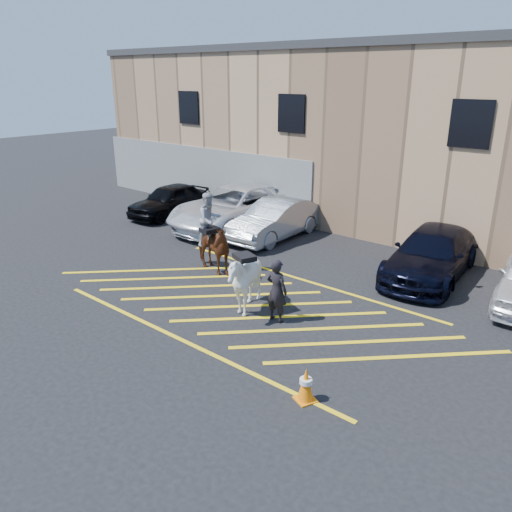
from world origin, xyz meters
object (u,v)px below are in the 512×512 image
Objects in this scene: car_black_suv at (170,200)px; handler at (277,291)px; saddled_white at (245,281)px; mounted_bay at (210,241)px; car_silver_sedan at (275,220)px; car_blue_suv at (432,254)px; traffic_cone at (306,384)px; car_white_pickup at (235,207)px.

handler is (10.10, -5.13, 0.13)m from car_black_suv.
handler is 0.99m from saddled_white.
car_black_suv is 7.41m from mounted_bay.
saddled_white is (3.39, -5.69, 0.14)m from car_silver_sedan.
handler reaches higher than car_black_suv.
car_silver_sedan is 2.67× the size of handler.
car_black_suv is 2.47× the size of handler.
traffic_cone is at bearing -90.93° from car_blue_suv.
mounted_bay is (6.36, -3.78, 0.35)m from car_black_suv.
saddled_white is (-0.98, -0.13, 0.04)m from handler.
saddled_white reaches higher than car_silver_sedan.
car_white_pickup is 1.21× the size of car_blue_suv.
car_white_pickup reaches higher than handler.
car_blue_suv is 6.41m from saddled_white.
car_black_suv is at bearing 150.00° from saddled_white.
car_silver_sedan is (2.22, -0.12, -0.12)m from car_white_pickup.
handler is at bearing 137.35° from traffic_cone.
car_silver_sedan is 0.88× the size of car_blue_suv.
mounted_bay is (-3.74, 1.35, 0.21)m from handler.
car_white_pickup is at bearing 138.68° from traffic_cone.
car_silver_sedan reaches higher than car_black_suv.
car_silver_sedan is at bearing 98.43° from mounted_bay.
handler is at bearing -19.90° from mounted_bay.
car_black_suv is 10.53m from saddled_white.
mounted_bay reaches higher than handler.
car_blue_suv is at bearing -110.05° from handler.
traffic_cone is (0.66, -7.94, -0.38)m from car_blue_suv.
car_white_pickup is 5.18m from mounted_bay.
traffic_cone is (2.53, -2.34, -0.48)m from handler.
car_silver_sedan is at bearing 0.53° from car_black_suv.
car_blue_suv is 7.97m from traffic_cone.
car_white_pickup is 3.09× the size of saddled_white.
car_silver_sedan is 6.18× the size of traffic_cone.
traffic_cone is (6.27, -3.69, -0.70)m from mounted_bay.
car_silver_sedan reaches higher than traffic_cone.
car_white_pickup reaches higher than car_black_suv.
mounted_bay is 1.31× the size of saddled_white.
saddled_white is 4.18m from traffic_cone.
car_blue_suv is (6.24, 0.04, 0.00)m from car_silver_sedan.
mounted_bay is at bearing 149.55° from traffic_cone.
traffic_cone is at bearing 135.80° from handler.
saddled_white is at bearing 147.89° from traffic_cone.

